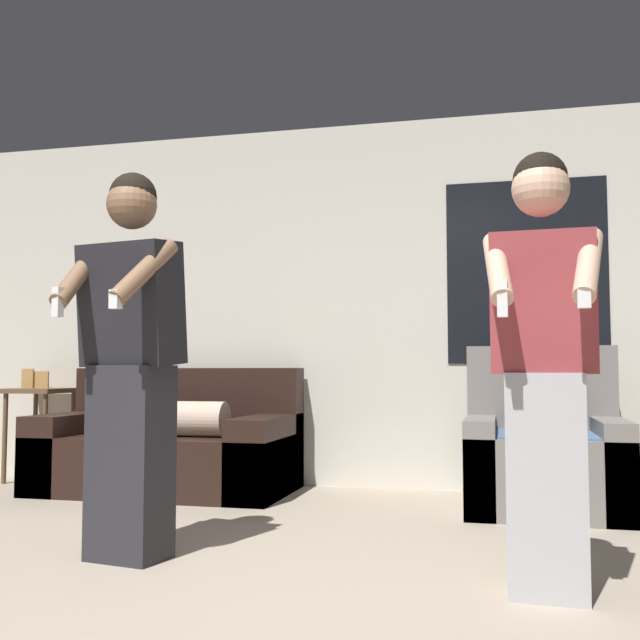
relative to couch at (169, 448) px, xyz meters
The scene contains 6 objects.
wall_back 1.69m from the couch, 22.28° to the left, with size 6.67×0.07×2.70m.
couch is the anchor object (origin of this frame).
armchair 2.55m from the couch, ahead, with size 0.93×0.88×1.01m.
side_table 1.25m from the couch, 169.85° to the left, with size 0.42×0.46×0.87m.
person_left 2.05m from the couch, 70.38° to the right, with size 0.50×0.53×1.76m.
person_right 3.21m from the couch, 38.78° to the right, with size 0.45×0.48×1.70m.
Camera 1 is at (1.09, -2.16, 0.84)m, focal length 42.00 mm.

